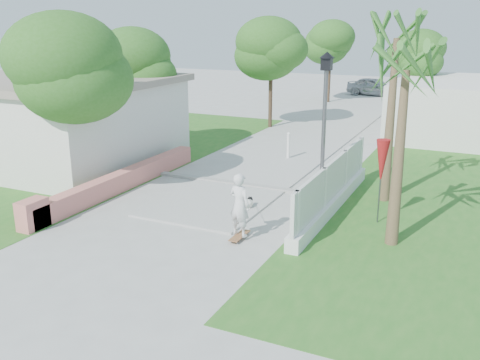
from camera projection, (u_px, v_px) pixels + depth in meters
The scene contains 22 objects.
ground at pixel (133, 254), 12.56m from camera, with size 90.00×90.00×0.00m, color #B7B7B2.
path_strip at pixel (346, 118), 29.91m from camera, with size 3.20×36.00×0.06m, color #B7B7B2.
curb at pixel (241, 184), 17.75m from camera, with size 6.50×0.25×0.10m, color #999993.
grass_left at pixel (110, 152), 22.35m from camera, with size 8.00×20.00×0.01m, color #296A21.
grass_right at pixel (471, 196), 16.65m from camera, with size 8.00×20.00×0.01m, color #296A21.
pink_wall at pixel (114, 184), 16.90m from camera, with size 0.45×8.20×0.80m.
house_left at pixel (53, 119), 20.56m from camera, with size 8.40×7.40×3.23m.
lattice_fence at pixel (333, 192), 15.36m from camera, with size 0.35×7.00×1.50m.
building_right at pixel (462, 108), 25.37m from camera, with size 6.00×8.00×2.60m, color silver.
street_lamp at pixel (324, 123), 15.46m from camera, with size 0.44×0.44×4.44m.
bollard at pixel (288, 145), 20.99m from camera, with size 0.14×0.14×1.09m.
patio_umbrella at pixel (382, 163), 14.03m from camera, with size 0.36×0.36×2.30m.
tree_left_near at pixel (61, 71), 15.88m from camera, with size 3.60×3.60×5.28m.
tree_left_mid at pixel (142, 67), 21.15m from camera, with size 3.20×3.20×4.85m.
tree_path_left at pixel (271, 51), 26.55m from camera, with size 3.40×3.40×5.23m.
tree_path_right at pixel (412, 57), 27.59m from camera, with size 3.00×3.00×4.79m.
tree_path_far at pixel (331, 44), 35.15m from camera, with size 3.20×3.20×5.17m.
palm_far at pixel (396, 50), 15.05m from camera, with size 1.80×1.80×5.30m.
palm_near at pixel (405, 81), 12.01m from camera, with size 1.80×1.80×4.70m.
skateboarder at pixel (242, 199), 14.05m from camera, with size 1.02×2.70×1.71m.
dog at pixel (249, 203), 15.49m from camera, with size 0.29×0.51×0.35m.
parked_car at pixel (374, 87), 38.93m from camera, with size 1.57×3.90×1.33m, color #B0B2B8.
Camera 1 is at (7.19, -9.38, 5.25)m, focal length 40.00 mm.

